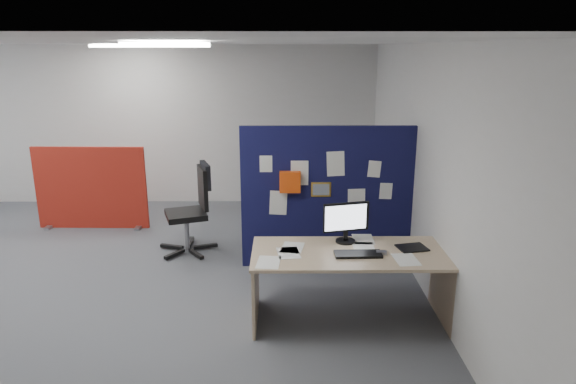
{
  "coord_description": "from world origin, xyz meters",
  "views": [
    {
      "loc": [
        2.93,
        -5.29,
        2.65
      ],
      "look_at": [
        2.98,
        0.55,
        1.0
      ],
      "focal_mm": 32.0,
      "sensor_mm": 36.0,
      "label": 1
    }
  ],
  "objects_px": {
    "main_desk": "(349,265)",
    "red_divider": "(91,189)",
    "navy_divider": "(328,198)",
    "office_chair": "(194,203)",
    "monitor_main": "(346,220)"
  },
  "relations": [
    {
      "from": "main_desk",
      "to": "red_divider",
      "type": "xyz_separation_m",
      "value": [
        -3.53,
        2.73,
        0.05
      ]
    },
    {
      "from": "navy_divider",
      "to": "red_divider",
      "type": "distance_m",
      "value": 3.72
    },
    {
      "from": "office_chair",
      "to": "main_desk",
      "type": "bearing_deg",
      "value": -63.47
    },
    {
      "from": "monitor_main",
      "to": "office_chair",
      "type": "distance_m",
      "value": 2.42
    },
    {
      "from": "red_divider",
      "to": "monitor_main",
      "type": "bearing_deg",
      "value": -34.21
    },
    {
      "from": "red_divider",
      "to": "office_chair",
      "type": "xyz_separation_m",
      "value": [
        1.7,
        -0.94,
        0.06
      ]
    },
    {
      "from": "main_desk",
      "to": "red_divider",
      "type": "bearing_deg",
      "value": 142.32
    },
    {
      "from": "red_divider",
      "to": "office_chair",
      "type": "height_order",
      "value": "red_divider"
    },
    {
      "from": "monitor_main",
      "to": "red_divider",
      "type": "bearing_deg",
      "value": 130.98
    },
    {
      "from": "navy_divider",
      "to": "monitor_main",
      "type": "relative_size",
      "value": 4.52
    },
    {
      "from": "navy_divider",
      "to": "office_chair",
      "type": "distance_m",
      "value": 1.8
    },
    {
      "from": "navy_divider",
      "to": "main_desk",
      "type": "xyz_separation_m",
      "value": [
        0.11,
        -1.3,
        -0.32
      ]
    },
    {
      "from": "monitor_main",
      "to": "office_chair",
      "type": "xyz_separation_m",
      "value": [
        -1.81,
        1.57,
        -0.29
      ]
    },
    {
      "from": "monitor_main",
      "to": "red_divider",
      "type": "relative_size",
      "value": 0.28
    },
    {
      "from": "navy_divider",
      "to": "red_divider",
      "type": "height_order",
      "value": "navy_divider"
    }
  ]
}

